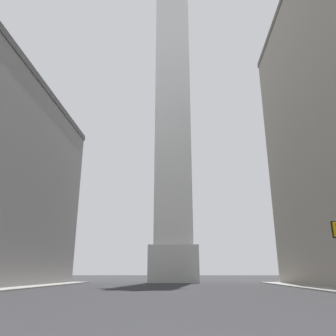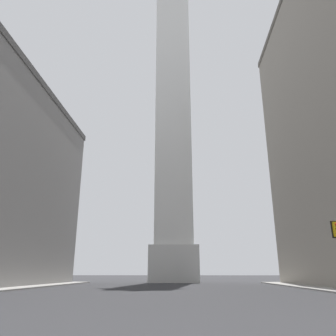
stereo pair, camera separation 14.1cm
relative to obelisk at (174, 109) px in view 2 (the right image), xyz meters
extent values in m
cube|color=silver|center=(0.00, 0.00, -30.14)|extent=(8.41, 8.41, 6.02)
cube|color=white|center=(0.00, 0.00, 0.78)|extent=(6.73, 6.73, 55.82)
cube|color=yellow|center=(13.53, -33.39, -28.37)|extent=(0.35, 0.35, 1.10)
cube|color=black|center=(13.52, -33.21, -28.37)|extent=(0.58, 0.05, 1.32)
sphere|color=red|center=(13.53, -33.58, -28.03)|extent=(0.22, 0.22, 0.22)
camera|label=1|loc=(1.92, -59.27, -31.51)|focal=35.00mm
camera|label=2|loc=(2.06, -59.26, -31.51)|focal=35.00mm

